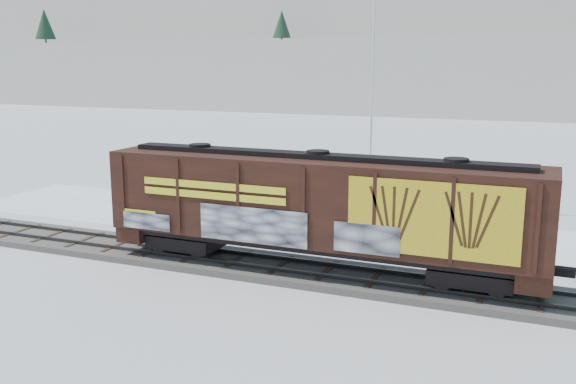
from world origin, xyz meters
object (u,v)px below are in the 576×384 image
at_px(car_white, 355,212).
at_px(car_dark, 347,214).
at_px(hopper_railcar, 317,205).
at_px(flagpole, 373,124).
at_px(car_silver, 203,196).

xyz_separation_m(car_white, car_dark, (-0.22, -0.72, 0.01)).
bearing_deg(car_white, car_dark, -177.28).
height_order(hopper_railcar, flagpole, flagpole).
height_order(hopper_railcar, car_dark, hopper_railcar).
xyz_separation_m(hopper_railcar, car_dark, (-1.19, 7.73, -2.20)).
xyz_separation_m(car_silver, car_white, (9.18, -0.01, -0.10)).
relative_size(flagpole, car_silver, 2.71).
height_order(car_white, car_dark, car_dark).
relative_size(car_silver, car_white, 1.09).
bearing_deg(flagpole, car_white, -86.38).
distance_m(hopper_railcar, car_dark, 8.13).
distance_m(flagpole, car_silver, 10.64).
distance_m(flagpole, car_white, 5.88).
xyz_separation_m(flagpole, car_dark, (0.04, -4.81, -4.21)).
distance_m(car_white, car_dark, 0.76).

